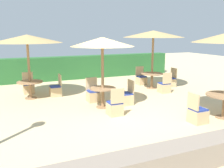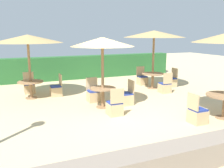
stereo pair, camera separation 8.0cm
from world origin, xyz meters
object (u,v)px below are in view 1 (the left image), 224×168
object	(u,v)px
patio_chair_back_right_south	(164,87)
patio_chair_back_left_north	(29,88)
parasol_center	(102,42)
patio_chair_center_east	(126,98)
patio_chair_back_right_north	(141,80)
patio_chair_center_south	(115,107)
round_table_back_right	(152,76)
round_table_back_left	(30,85)
parasol_back_right	(153,34)
patio_chair_back_left_east	(56,90)
patio_chair_front_right_west	(197,114)
round_table_center	(103,93)
patio_chair_center_north	(93,95)
parasol_back_left	(27,39)
patio_chair_back_right_east	(170,81)

from	to	relation	value
patio_chair_back_right_south	patio_chair_back_left_north	distance (m)	6.08
parasol_center	patio_chair_center_east	bearing A→B (deg)	-0.89
patio_chair_back_right_north	patio_chair_center_south	distance (m)	5.14
round_table_back_right	round_table_back_left	world-z (taller)	round_table_back_right
patio_chair_back_right_south	patio_chair_center_south	bearing A→B (deg)	-149.59
patio_chair_back_right_south	patio_chair_center_south	size ratio (longest dim) A/B	1.00
round_table_back_right	parasol_back_right	bearing A→B (deg)	-153.43
round_table_back_left	patio_chair_back_left_east	distance (m)	1.07
round_table_back_left	patio_chair_front_right_west	bearing A→B (deg)	-49.44
patio_chair_back_right_south	patio_chair_front_right_west	xyz separation A→B (m)	(-1.38, -3.61, 0.00)
round_table_center	patio_chair_center_south	world-z (taller)	patio_chair_center_south
patio_chair_back_right_north	patio_chair_center_north	xyz separation A→B (m)	(-3.40, -2.10, 0.00)
patio_chair_back_right_north	patio_chair_front_right_west	distance (m)	5.75
patio_chair_center_south	patio_chair_center_north	bearing A→B (deg)	93.20
round_table_back_right	parasol_center	xyz separation A→B (m)	(-3.36, -2.00, 1.76)
parasol_back_left	patio_chair_back_right_north	bearing A→B (deg)	6.31
parasol_back_left	parasol_center	distance (m)	3.27
patio_chair_center_north	round_table_center	bearing A→B (deg)	93.65
patio_chair_back_right_south	patio_chair_center_east	distance (m)	2.64
parasol_back_right	patio_chair_back_left_north	world-z (taller)	parasol_back_right
parasol_back_right	patio_chair_back_left_north	bearing A→B (deg)	166.69
parasol_center	parasol_back_left	bearing A→B (deg)	133.64
patio_chair_back_left_east	patio_chair_center_north	distance (m)	1.86
patio_chair_back_right_south	parasol_center	bearing A→B (deg)	-163.62
parasol_back_right	patio_chair_back_right_south	bearing A→B (deg)	-88.70
round_table_back_left	patio_chair_back_left_north	bearing A→B (deg)	88.83
patio_chair_back_right_south	round_table_back_left	size ratio (longest dim) A/B	0.90
patio_chair_back_right_east	parasol_back_left	bearing A→B (deg)	86.42
parasol_center	patio_chair_center_north	distance (m)	2.26
patio_chair_back_left_east	patio_chair_back_right_south	bearing A→B (deg)	-106.22
patio_chair_back_left_east	patio_chair_center_south	world-z (taller)	same
patio_chair_front_right_west	patio_chair_back_left_north	bearing A→B (deg)	-144.48
parasol_back_right	patio_chair_back_left_north	distance (m)	6.20
parasol_back_right	parasol_center	world-z (taller)	parasol_back_right
parasol_center	patio_chair_back_left_east	bearing A→B (deg)	117.71
patio_chair_center_east	parasol_center	bearing A→B (deg)	89.11
patio_chair_back_left_east	patio_chair_center_south	xyz separation A→B (m)	(1.27, -3.30, 0.00)
round_table_back_right	parasol_center	distance (m)	4.29
parasol_back_left	patio_chair_back_left_north	world-z (taller)	parasol_back_left
parasol_back_right	patio_chair_back_right_north	size ratio (longest dim) A/B	3.09
patio_chair_back_right_east	patio_chair_center_east	distance (m)	3.99
parasol_back_left	patio_chair_front_right_west	bearing A→B (deg)	-49.44
patio_chair_back_left_north	patio_chair_front_right_west	size ratio (longest dim) A/B	1.00
patio_chair_back_right_east	patio_chair_back_left_east	world-z (taller)	same
round_table_back_right	patio_chair_center_south	size ratio (longest dim) A/B	1.15
patio_chair_back_left_east	parasol_back_left	bearing A→B (deg)	88.44
round_table_back_left	patio_chair_back_left_north	world-z (taller)	patio_chair_back_left_north
patio_chair_center_south	round_table_center	bearing A→B (deg)	92.79
parasol_center	patio_chair_center_north	bearing A→B (deg)	93.65
patio_chair_back_right_north	patio_chair_back_left_north	xyz separation A→B (m)	(-5.58, 0.35, 0.00)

